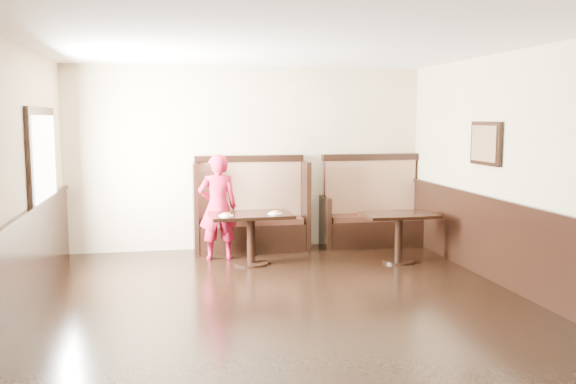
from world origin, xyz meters
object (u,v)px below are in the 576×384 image
object	(u,v)px
booth_main	(251,216)
booth_neighbor	(372,215)
table_main	(251,225)
child	(218,207)
table_neighbor	(399,226)

from	to	relation	value
booth_main	booth_neighbor	xyz separation A→B (m)	(1.95, -0.00, -0.05)
booth_neighbor	table_main	xyz separation A→B (m)	(-2.08, -0.94, 0.07)
booth_main	table_main	bearing A→B (deg)	-97.63
booth_neighbor	child	distance (m)	2.57
booth_neighbor	child	world-z (taller)	child
table_main	table_neighbor	distance (m)	2.07
table_main	table_neighbor	xyz separation A→B (m)	(2.06, -0.26, -0.03)
booth_main	booth_neighbor	world-z (taller)	same
table_main	child	world-z (taller)	child
table_main	table_neighbor	bearing A→B (deg)	-9.23
booth_main	booth_neighbor	bearing A→B (deg)	-0.05
booth_main	table_main	size ratio (longest dim) A/B	1.53
table_neighbor	child	world-z (taller)	child
booth_neighbor	table_main	bearing A→B (deg)	-155.71
booth_main	child	size ratio (longest dim) A/B	1.16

